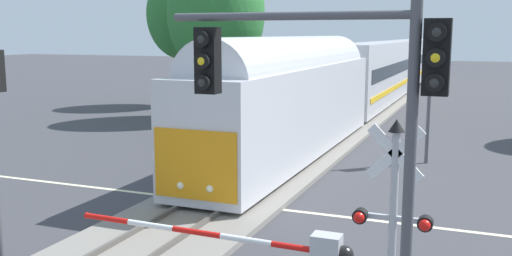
# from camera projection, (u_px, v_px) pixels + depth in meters

# --- Properties ---
(ground_plane) EXTENTS (220.00, 220.00, 0.00)m
(ground_plane) POSITION_uv_depth(u_px,v_px,m) (221.00, 202.00, 19.31)
(ground_plane) COLOR #3D3D42
(road_centre_stripe) EXTENTS (44.00, 0.20, 0.01)m
(road_centre_stripe) POSITION_uv_depth(u_px,v_px,m) (221.00, 202.00, 19.31)
(road_centre_stripe) COLOR beige
(road_centre_stripe) RESTS_ON ground
(railway_track) EXTENTS (4.40, 80.00, 0.32)m
(railway_track) POSITION_uv_depth(u_px,v_px,m) (221.00, 200.00, 19.30)
(railway_track) COLOR gray
(railway_track) RESTS_ON ground
(commuter_train) EXTENTS (3.04, 64.51, 5.16)m
(commuter_train) POSITION_uv_depth(u_px,v_px,m) (376.00, 71.00, 44.82)
(commuter_train) COLOR silver
(commuter_train) RESTS_ON railway_track
(crossing_gate_near) EXTENTS (6.20, 0.40, 1.80)m
(crossing_gate_near) POSITION_uv_depth(u_px,v_px,m) (290.00, 250.00, 11.33)
(crossing_gate_near) COLOR #B7B7BC
(crossing_gate_near) RESTS_ON ground
(crossing_signal_mast) EXTENTS (1.36, 0.44, 4.18)m
(crossing_signal_mast) POSITION_uv_depth(u_px,v_px,m) (393.00, 213.00, 9.91)
(crossing_signal_mast) COLOR #B2B2B7
(crossing_signal_mast) RESTS_ON ground
(traffic_signal_near_right) EXTENTS (4.03, 0.38, 6.09)m
(traffic_signal_near_right) POSITION_uv_depth(u_px,v_px,m) (341.00, 108.00, 8.04)
(traffic_signal_near_right) COLOR #4C4C51
(traffic_signal_near_right) RESTS_ON ground
(traffic_signal_far_side) EXTENTS (0.53, 0.38, 5.39)m
(traffic_signal_far_side) POSITION_uv_depth(u_px,v_px,m) (433.00, 81.00, 24.56)
(traffic_signal_far_side) COLOR #4C4C51
(traffic_signal_far_side) RESTS_ON ground
(pine_left_background) EXTENTS (5.33, 5.33, 10.45)m
(pine_left_background) POSITION_uv_depth(u_px,v_px,m) (181.00, 15.00, 44.26)
(pine_left_background) COLOR #4C3828
(pine_left_background) RESTS_ON ground
(oak_behind_train) EXTENTS (6.32, 6.32, 11.34)m
(oak_behind_train) POSITION_uv_depth(u_px,v_px,m) (216.00, 13.00, 37.16)
(oak_behind_train) COLOR #4C3828
(oak_behind_train) RESTS_ON ground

